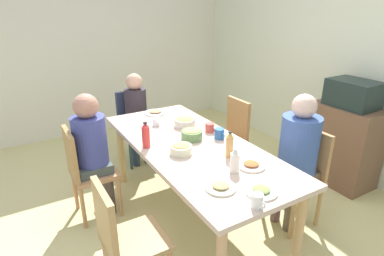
{
  "coord_description": "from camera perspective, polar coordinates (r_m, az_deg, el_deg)",
  "views": [
    {
      "loc": [
        2.17,
        -1.28,
        1.93
      ],
      "look_at": [
        0.0,
        0.0,
        0.92
      ],
      "focal_mm": 29.48,
      "sensor_mm": 36.0,
      "label": 1
    }
  ],
  "objects": [
    {
      "name": "plate_1",
      "position": [
        2.14,
        12.33,
        -11.08
      ],
      "size": [
        0.21,
        0.21,
        0.04
      ],
      "color": "white",
      "rests_on": "dining_table"
    },
    {
      "name": "bottle_0",
      "position": [
        2.32,
        7.74,
        -5.94
      ],
      "size": [
        0.07,
        0.07,
        0.19
      ],
      "color": "silver",
      "rests_on": "dining_table"
    },
    {
      "name": "chair_3",
      "position": [
        3.71,
        6.96,
        -0.86
      ],
      "size": [
        0.4,
        0.4,
        0.9
      ],
      "color": "#B07D53",
      "rests_on": "ground_plane"
    },
    {
      "name": "plate_2",
      "position": [
        3.54,
        -6.63,
        2.84
      ],
      "size": [
        0.25,
        0.25,
        0.04
      ],
      "color": "silver",
      "rests_on": "dining_table"
    },
    {
      "name": "wall_left",
      "position": [
        5.11,
        -16.32,
        13.89
      ],
      "size": [
        0.12,
        4.32,
        2.6
      ],
      "primitive_type": "cube",
      "color": "silver",
      "rests_on": "ground_plane"
    },
    {
      "name": "chair_0",
      "position": [
        3.03,
        19.15,
        -7.44
      ],
      "size": [
        0.4,
        0.4,
        0.9
      ],
      "color": "tan",
      "rests_on": "ground_plane"
    },
    {
      "name": "chair_4",
      "position": [
        4.08,
        -10.31,
        1.08
      ],
      "size": [
        0.4,
        0.4,
        0.9
      ],
      "color": "#243D52",
      "rests_on": "ground_plane"
    },
    {
      "name": "plate_3",
      "position": [
        2.43,
        10.65,
        -6.62
      ],
      "size": [
        0.21,
        0.21,
        0.04
      ],
      "color": "silver",
      "rests_on": "dining_table"
    },
    {
      "name": "bottle_1",
      "position": [
        2.69,
        -8.35,
        -1.36
      ],
      "size": [
        0.07,
        0.07,
        0.23
      ],
      "color": "red",
      "rests_on": "dining_table"
    },
    {
      "name": "bowl_1",
      "position": [
        2.58,
        -2.0,
        -3.74
      ],
      "size": [
        0.18,
        0.18,
        0.09
      ],
      "color": "beige",
      "rests_on": "dining_table"
    },
    {
      "name": "chair_1",
      "position": [
        3.08,
        -18.82,
        -6.92
      ],
      "size": [
        0.4,
        0.4,
        0.9
      ],
      "color": "#B17C56",
      "rests_on": "ground_plane"
    },
    {
      "name": "bowl_0",
      "position": [
        3.15,
        -1.32,
        1.16
      ],
      "size": [
        0.21,
        0.21,
        0.1
      ],
      "color": "beige",
      "rests_on": "dining_table"
    },
    {
      "name": "cup_3",
      "position": [
        3.01,
        3.25,
        0.06
      ],
      "size": [
        0.12,
        0.09,
        0.09
      ],
      "color": "#D34D43",
      "rests_on": "dining_table"
    },
    {
      "name": "person_0",
      "position": [
        2.86,
        18.56,
        -3.79
      ],
      "size": [
        0.33,
        0.33,
        1.24
      ],
      "color": "brown",
      "rests_on": "ground_plane"
    },
    {
      "name": "chair_2",
      "position": [
        2.21,
        -12.37,
        -18.64
      ],
      "size": [
        0.4,
        0.4,
        0.9
      ],
      "color": "#A58356",
      "rests_on": "ground_plane"
    },
    {
      "name": "side_cabinet",
      "position": [
        3.9,
        25.68,
        -2.76
      ],
      "size": [
        0.7,
        0.44,
        0.9
      ],
      "primitive_type": "cube",
      "color": "brown",
      "rests_on": "ground_plane"
    },
    {
      "name": "person_4",
      "position": [
        3.94,
        -9.98,
        2.96
      ],
      "size": [
        0.3,
        0.3,
        1.15
      ],
      "color": "navy",
      "rests_on": "ground_plane"
    },
    {
      "name": "cup_2",
      "position": [
        2.87,
        4.98,
        -1.03
      ],
      "size": [
        0.12,
        0.09,
        0.1
      ],
      "color": "#2D5EA1",
      "rests_on": "dining_table"
    },
    {
      "name": "wall_back",
      "position": [
        4.06,
        26.88,
        10.6
      ],
      "size": [
        5.6,
        0.12,
        2.6
      ],
      "primitive_type": "cube",
      "color": "beige",
      "rests_on": "ground_plane"
    },
    {
      "name": "bowl_2",
      "position": [
        2.84,
        -0.04,
        -1.1
      ],
      "size": [
        0.19,
        0.19,
        0.1
      ],
      "color": "#567B47",
      "rests_on": "dining_table"
    },
    {
      "name": "bottle_2",
      "position": [
        2.52,
        6.81,
        -3.07
      ],
      "size": [
        0.06,
        0.06,
        0.22
      ],
      "color": "tan",
      "rests_on": "dining_table"
    },
    {
      "name": "plate_0",
      "position": [
        2.14,
        5.21,
        -10.56
      ],
      "size": [
        0.21,
        0.21,
        0.04
      ],
      "color": "silver",
      "rests_on": "dining_table"
    },
    {
      "name": "person_1",
      "position": [
        3.0,
        -17.64,
        -2.92
      ],
      "size": [
        0.3,
        0.3,
        1.21
      ],
      "color": "#45363F",
      "rests_on": "ground_plane"
    },
    {
      "name": "cup_0",
      "position": [
        1.98,
        11.75,
        -12.79
      ],
      "size": [
        0.11,
        0.07,
        0.09
      ],
      "color": "white",
      "rests_on": "dining_table"
    },
    {
      "name": "dining_table",
      "position": [
        2.81,
        0.0,
        -4.39
      ],
      "size": [
        2.11,
        0.91,
        0.77
      ],
      "color": "#C7AE9B",
      "rests_on": "ground_plane"
    },
    {
      "name": "microwave",
      "position": [
        3.72,
        27.15,
        5.55
      ],
      "size": [
        0.48,
        0.36,
        0.28
      ],
      "primitive_type": "cube",
      "color": "#1C2B28",
      "rests_on": "side_cabinet"
    },
    {
      "name": "ground_plane",
      "position": [
        3.17,
        0.0,
        -15.67
      ],
      "size": [
        6.43,
        6.43,
        0.0
      ],
      "primitive_type": "plane",
      "color": "#C8C180"
    },
    {
      "name": "cup_1",
      "position": [
        3.19,
        -6.45,
        1.14
      ],
      "size": [
        0.11,
        0.08,
        0.08
      ],
      "color": "white",
      "rests_on": "dining_table"
    }
  ]
}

